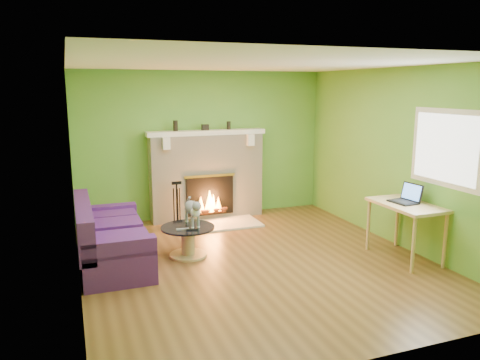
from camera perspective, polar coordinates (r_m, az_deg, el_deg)
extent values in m
plane|color=brown|center=(6.42, 1.92, -9.87)|extent=(5.00, 5.00, 0.00)
plane|color=white|center=(6.00, 2.09, 13.99)|extent=(5.00, 5.00, 0.00)
plane|color=#579731|center=(8.42, -4.47, 4.29)|extent=(5.00, 0.00, 5.00)
plane|color=#579731|center=(3.93, 15.97, -4.08)|extent=(5.00, 0.00, 5.00)
plane|color=#579731|center=(5.63, -19.69, 0.24)|extent=(0.00, 5.00, 5.00)
plane|color=#579731|center=(7.23, 18.76, 2.59)|extent=(0.00, 5.00, 5.00)
plane|color=silver|center=(6.52, 23.79, 3.58)|extent=(0.00, 1.20, 1.20)
plane|color=white|center=(6.52, 23.73, 3.58)|extent=(0.00, 1.06, 1.06)
cube|color=beige|center=(8.34, -4.09, 0.40)|extent=(2.00, 0.35, 1.50)
cube|color=black|center=(8.22, -3.69, -1.95)|extent=(0.85, 0.03, 0.68)
cube|color=gold|center=(8.14, -3.70, 0.51)|extent=(0.91, 0.02, 0.04)
cylinder|color=black|center=(8.26, -3.59, -3.90)|extent=(0.55, 0.07, 0.07)
cube|color=white|center=(8.20, -4.10, 5.80)|extent=(2.10, 0.28, 0.08)
cube|color=white|center=(7.86, -8.98, 4.43)|extent=(0.12, 0.10, 0.20)
cube|color=white|center=(8.28, 1.28, 4.90)|extent=(0.12, 0.10, 0.20)
cube|color=beige|center=(8.02, -2.96, -5.42)|extent=(1.50, 0.75, 0.03)
cube|color=white|center=(8.20, -4.10, 5.80)|extent=(2.10, 0.28, 0.08)
cube|color=#4A1B66|center=(6.53, -15.17, -7.92)|extent=(0.85, 1.88, 0.42)
cube|color=#4A1B66|center=(6.41, -18.49, -5.05)|extent=(0.19, 1.88, 0.53)
cube|color=#4A1B66|center=(5.65, -14.50, -8.02)|extent=(0.85, 0.19, 0.21)
cube|color=#4A1B66|center=(7.26, -15.90, -3.80)|extent=(0.85, 0.19, 0.21)
cube|color=#4A1B66|center=(5.95, -14.35, -7.03)|extent=(0.68, 0.50, 0.12)
cube|color=#4A1B66|center=(6.55, -14.95, -5.38)|extent=(0.68, 0.50, 0.12)
cube|color=#4A1B66|center=(7.06, -15.37, -4.20)|extent=(0.68, 0.50, 0.12)
cylinder|color=tan|center=(6.66, -6.32, -9.03)|extent=(0.52, 0.52, 0.03)
cylinder|color=tan|center=(6.59, -6.35, -7.43)|extent=(0.19, 0.19, 0.36)
cylinder|color=black|center=(6.53, -6.39, -5.76)|extent=(0.75, 0.75, 0.02)
cube|color=tan|center=(6.69, 19.65, -2.89)|extent=(0.61, 1.05, 0.04)
cylinder|color=tan|center=(6.29, 20.39, -7.49)|extent=(0.05, 0.05, 0.73)
cylinder|color=tan|center=(6.62, 23.72, -6.82)|extent=(0.05, 0.05, 0.73)
cylinder|color=tan|center=(7.00, 15.38, -5.32)|extent=(0.05, 0.05, 0.73)
cylinder|color=tan|center=(7.29, 18.61, -4.84)|extent=(0.05, 0.05, 0.73)
cube|color=gray|center=(6.39, -7.01, -5.97)|extent=(0.17, 0.05, 0.02)
cube|color=black|center=(6.36, -5.83, -6.03)|extent=(0.17, 0.08, 0.02)
cylinder|color=black|center=(8.08, -7.87, 6.57)|extent=(0.08, 0.08, 0.18)
cylinder|color=black|center=(8.34, -1.39, 6.67)|extent=(0.07, 0.07, 0.14)
cube|color=black|center=(8.22, -4.27, 6.44)|extent=(0.12, 0.08, 0.10)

